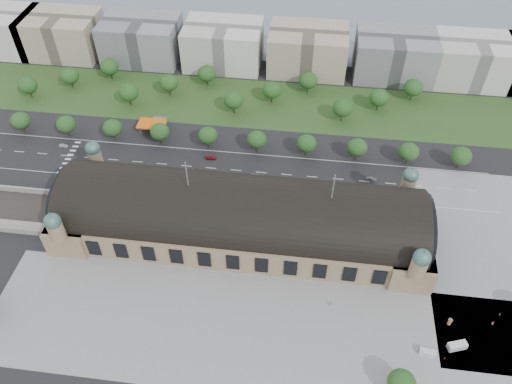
# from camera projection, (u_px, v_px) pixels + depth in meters

# --- Properties ---
(ground) EXTENTS (900.00, 900.00, 0.00)m
(ground) POSITION_uv_depth(u_px,v_px,m) (241.00, 233.00, 208.34)
(ground) COLOR black
(ground) RESTS_ON ground
(station) EXTENTS (150.00, 48.40, 44.30)m
(station) POSITION_uv_depth(u_px,v_px,m) (240.00, 217.00, 201.05)
(station) COLOR #8A7A55
(station) RESTS_ON ground
(plaza_south) EXTENTS (190.00, 48.00, 0.12)m
(plaza_south) POSITION_uv_depth(u_px,v_px,m) (251.00, 330.00, 176.67)
(plaza_south) COLOR gray
(plaza_south) RESTS_ON ground
(plaza_east) EXTENTS (56.00, 100.00, 0.12)m
(plaza_east) POSITION_uv_depth(u_px,v_px,m) (496.00, 258.00, 199.23)
(plaza_east) COLOR gray
(plaza_east) RESTS_ON ground
(road_slab) EXTENTS (260.00, 26.00, 0.10)m
(road_slab) POSITION_uv_depth(u_px,v_px,m) (211.00, 168.00, 236.69)
(road_slab) COLOR black
(road_slab) RESTS_ON ground
(grass_belt) EXTENTS (300.00, 45.00, 0.10)m
(grass_belt) POSITION_uv_depth(u_px,v_px,m) (239.00, 102.00, 274.74)
(grass_belt) COLOR #2C4A1D
(grass_belt) RESTS_ON ground
(petrol_station) EXTENTS (14.00, 13.00, 5.05)m
(petrol_station) POSITION_uv_depth(u_px,v_px,m) (156.00, 123.00, 256.69)
(petrol_station) COLOR #EA5E0D
(petrol_station) RESTS_ON ground
(office_0) EXTENTS (45.00, 32.00, 24.00)m
(office_0) POSITION_uv_depth(u_px,v_px,m) (0.00, 30.00, 307.92)
(office_0) COLOR silver
(office_0) RESTS_ON ground
(office_1) EXTENTS (45.00, 32.00, 24.00)m
(office_1) POSITION_uv_depth(u_px,v_px,m) (62.00, 34.00, 304.39)
(office_1) COLOR tan
(office_1) RESTS_ON ground
(office_2) EXTENTS (45.00, 32.00, 24.00)m
(office_2) POSITION_uv_depth(u_px,v_px,m) (142.00, 39.00, 299.97)
(office_2) COLOR gray
(office_2) RESTS_ON ground
(office_3) EXTENTS (45.00, 32.00, 24.00)m
(office_3) POSITION_uv_depth(u_px,v_px,m) (223.00, 45.00, 295.54)
(office_3) COLOR silver
(office_3) RESTS_ON ground
(office_4) EXTENTS (45.00, 32.00, 24.00)m
(office_4) POSITION_uv_depth(u_px,v_px,m) (308.00, 50.00, 291.12)
(office_4) COLOR tan
(office_4) RESTS_ON ground
(office_5) EXTENTS (45.00, 32.00, 24.00)m
(office_5) POSITION_uv_depth(u_px,v_px,m) (395.00, 56.00, 286.70)
(office_5) COLOR gray
(office_5) RESTS_ON ground
(office_6) EXTENTS (45.00, 32.00, 24.00)m
(office_6) POSITION_uv_depth(u_px,v_px,m) (475.00, 61.00, 282.72)
(office_6) COLOR silver
(office_6) RESTS_ON ground
(tree_row_0) EXTENTS (9.60, 9.60, 11.52)m
(tree_row_0) POSITION_uv_depth(u_px,v_px,m) (20.00, 121.00, 250.77)
(tree_row_0) COLOR #2D2116
(tree_row_0) RESTS_ON ground
(tree_row_1) EXTENTS (9.60, 9.60, 11.52)m
(tree_row_1) POSITION_uv_depth(u_px,v_px,m) (66.00, 124.00, 248.65)
(tree_row_1) COLOR #2D2116
(tree_row_1) RESTS_ON ground
(tree_row_2) EXTENTS (9.60, 9.60, 11.52)m
(tree_row_2) POSITION_uv_depth(u_px,v_px,m) (112.00, 128.00, 246.52)
(tree_row_2) COLOR #2D2116
(tree_row_2) RESTS_ON ground
(tree_row_3) EXTENTS (9.60, 9.60, 11.52)m
(tree_row_3) POSITION_uv_depth(u_px,v_px,m) (160.00, 132.00, 244.40)
(tree_row_3) COLOR #2D2116
(tree_row_3) RESTS_ON ground
(tree_row_4) EXTENTS (9.60, 9.60, 11.52)m
(tree_row_4) POSITION_uv_depth(u_px,v_px,m) (208.00, 136.00, 242.28)
(tree_row_4) COLOR #2D2116
(tree_row_4) RESTS_ON ground
(tree_row_5) EXTENTS (9.60, 9.60, 11.52)m
(tree_row_5) POSITION_uv_depth(u_px,v_px,m) (257.00, 139.00, 240.16)
(tree_row_5) COLOR #2D2116
(tree_row_5) RESTS_ON ground
(tree_row_6) EXTENTS (9.60, 9.60, 11.52)m
(tree_row_6) POSITION_uv_depth(u_px,v_px,m) (307.00, 143.00, 238.04)
(tree_row_6) COLOR #2D2116
(tree_row_6) RESTS_ON ground
(tree_row_7) EXTENTS (9.60, 9.60, 11.52)m
(tree_row_7) POSITION_uv_depth(u_px,v_px,m) (357.00, 148.00, 235.91)
(tree_row_7) COLOR #2D2116
(tree_row_7) RESTS_ON ground
(tree_row_8) EXTENTS (9.60, 9.60, 11.52)m
(tree_row_8) POSITION_uv_depth(u_px,v_px,m) (409.00, 152.00, 233.79)
(tree_row_8) COLOR #2D2116
(tree_row_8) RESTS_ON ground
(tree_row_9) EXTENTS (9.60, 9.60, 11.52)m
(tree_row_9) POSITION_uv_depth(u_px,v_px,m) (461.00, 156.00, 231.67)
(tree_row_9) COLOR #2D2116
(tree_row_9) RESTS_ON ground
(tree_belt_0) EXTENTS (10.40, 10.40, 12.48)m
(tree_belt_0) POSITION_uv_depth(u_px,v_px,m) (28.00, 85.00, 272.20)
(tree_belt_0) COLOR #2D2116
(tree_belt_0) RESTS_ON ground
(tree_belt_1) EXTENTS (10.40, 10.40, 12.48)m
(tree_belt_1) POSITION_uv_depth(u_px,v_px,m) (69.00, 76.00, 278.92)
(tree_belt_1) COLOR #2D2116
(tree_belt_1) RESTS_ON ground
(tree_belt_2) EXTENTS (10.40, 10.40, 12.48)m
(tree_belt_2) POSITION_uv_depth(u_px,v_px,m) (109.00, 67.00, 285.64)
(tree_belt_2) COLOR #2D2116
(tree_belt_2) RESTS_ON ground
(tree_belt_3) EXTENTS (10.40, 10.40, 12.48)m
(tree_belt_3) POSITION_uv_depth(u_px,v_px,m) (129.00, 93.00, 267.16)
(tree_belt_3) COLOR #2D2116
(tree_belt_3) RESTS_ON ground
(tree_belt_4) EXTENTS (10.40, 10.40, 12.48)m
(tree_belt_4) POSITION_uv_depth(u_px,v_px,m) (169.00, 83.00, 273.88)
(tree_belt_4) COLOR #2D2116
(tree_belt_4) RESTS_ON ground
(tree_belt_5) EXTENTS (10.40, 10.40, 12.48)m
(tree_belt_5) POSITION_uv_depth(u_px,v_px,m) (207.00, 73.00, 280.60)
(tree_belt_5) COLOR #2D2116
(tree_belt_5) RESTS_ON ground
(tree_belt_6) EXTENTS (10.40, 10.40, 12.48)m
(tree_belt_6) POSITION_uv_depth(u_px,v_px,m) (234.00, 100.00, 262.12)
(tree_belt_6) COLOR #2D2116
(tree_belt_6) RESTS_ON ground
(tree_belt_7) EXTENTS (10.40, 10.40, 12.48)m
(tree_belt_7) POSITION_uv_depth(u_px,v_px,m) (272.00, 90.00, 268.84)
(tree_belt_7) COLOR #2D2116
(tree_belt_7) RESTS_ON ground
(tree_belt_8) EXTENTS (10.40, 10.40, 12.48)m
(tree_belt_8) POSITION_uv_depth(u_px,v_px,m) (308.00, 80.00, 275.56)
(tree_belt_8) COLOR #2D2116
(tree_belt_8) RESTS_ON ground
(tree_belt_9) EXTENTS (10.40, 10.40, 12.48)m
(tree_belt_9) POSITION_uv_depth(u_px,v_px,m) (343.00, 108.00, 257.08)
(tree_belt_9) COLOR #2D2116
(tree_belt_9) RESTS_ON ground
(tree_belt_10) EXTENTS (10.40, 10.40, 12.48)m
(tree_belt_10) POSITION_uv_depth(u_px,v_px,m) (379.00, 98.00, 263.80)
(tree_belt_10) COLOR #2D2116
(tree_belt_10) RESTS_ON ground
(tree_belt_11) EXTENTS (10.40, 10.40, 12.48)m
(tree_belt_11) POSITION_uv_depth(u_px,v_px,m) (413.00, 88.00, 270.52)
(tree_belt_11) COLOR #2D2116
(tree_belt_11) RESTS_ON ground
(tree_plaza_s) EXTENTS (9.00, 9.00, 10.64)m
(tree_plaza_s) POSITION_uv_depth(u_px,v_px,m) (402.00, 383.00, 156.22)
(tree_plaza_s) COLOR #2D2116
(tree_plaza_s) RESTS_ON ground
(traffic_car_1) EXTENTS (4.43, 1.67, 1.44)m
(traffic_car_1) POSITION_uv_depth(u_px,v_px,m) (63.00, 146.00, 247.27)
(traffic_car_1) COLOR gray
(traffic_car_1) RESTS_ON ground
(traffic_car_2) EXTENTS (5.73, 3.01, 1.54)m
(traffic_car_2) POSITION_uv_depth(u_px,v_px,m) (159.00, 168.00, 235.46)
(traffic_car_2) COLOR black
(traffic_car_2) RESTS_ON ground
(traffic_car_3) EXTENTS (5.38, 2.60, 1.51)m
(traffic_car_3) POSITION_uv_depth(u_px,v_px,m) (211.00, 158.00, 240.80)
(traffic_car_3) COLOR maroon
(traffic_car_3) RESTS_ON ground
(traffic_car_4) EXTENTS (4.24, 1.78, 1.43)m
(traffic_car_4) POSITION_uv_depth(u_px,v_px,m) (283.00, 181.00, 229.41)
(traffic_car_4) COLOR #1C244F
(traffic_car_4) RESTS_ON ground
(traffic_car_5) EXTENTS (5.06, 2.32, 1.61)m
(traffic_car_5) POSITION_uv_depth(u_px,v_px,m) (371.00, 179.00, 230.30)
(traffic_car_5) COLOR #4E5055
(traffic_car_5) RESTS_ON ground
(parked_car_0) EXTENTS (4.64, 4.08, 1.52)m
(parked_car_0) POSITION_uv_depth(u_px,v_px,m) (102.00, 177.00, 231.37)
(parked_car_0) COLOR black
(parked_car_0) RESTS_ON ground
(parked_car_1) EXTENTS (5.21, 4.14, 1.32)m
(parked_car_1) POSITION_uv_depth(u_px,v_px,m) (94.00, 182.00, 228.86)
(parked_car_1) COLOR maroon
(parked_car_1) RESTS_ON ground
(parked_car_2) EXTENTS (5.68, 4.64, 1.55)m
(parked_car_2) POSITION_uv_depth(u_px,v_px,m) (143.00, 187.00, 226.76)
(parked_car_2) COLOR #181C44
(parked_car_2) RESTS_ON ground
(parked_car_3) EXTENTS (4.71, 4.34, 1.56)m
(parked_car_3) POSITION_uv_depth(u_px,v_px,m) (150.00, 187.00, 226.50)
(parked_car_3) COLOR slate
(parked_car_3) RESTS_ON ground
(parked_car_4) EXTENTS (4.83, 3.21, 1.51)m
(parked_car_4) POSITION_uv_depth(u_px,v_px,m) (142.00, 180.00, 229.72)
(parked_car_4) COLOR white
(parked_car_4) RESTS_ON ground
(parked_car_5) EXTENTS (6.10, 5.69, 1.59)m
(parked_car_5) POSITION_uv_depth(u_px,v_px,m) (153.00, 188.00, 226.31)
(parked_car_5) COLOR #9899A0
(parked_car_5) RESTS_ON ground
(parked_car_6) EXTENTS (5.80, 4.07, 1.56)m
(parked_car_6) POSITION_uv_depth(u_px,v_px,m) (208.00, 193.00, 224.07)
(parked_car_6) COLOR black
(parked_car_6) RESTS_ON ground
(bus_west) EXTENTS (11.96, 3.67, 3.28)m
(bus_west) POSITION_uv_depth(u_px,v_px,m) (206.00, 174.00, 231.42)
(bus_west) COLOR #AC401B
(bus_west) RESTS_ON ground
(bus_mid) EXTENTS (11.80, 3.27, 3.26)m
(bus_mid) POSITION_uv_depth(u_px,v_px,m) (252.00, 178.00, 229.54)
(bus_mid) COLOR beige
(bus_mid) RESTS_ON ground
(bus_east) EXTENTS (13.20, 4.04, 3.62)m
(bus_east) POSITION_uv_depth(u_px,v_px,m) (324.00, 192.00, 222.98)
(bus_east) COLOR silver
(bus_east) RESTS_ON ground
(van_east) EXTENTS (6.94, 4.53, 2.80)m
(van_east) POSITION_uv_depth(u_px,v_px,m) (456.00, 346.00, 170.87)
(van_east) COLOR silver
(van_east) RESTS_ON ground
(van_south) EXTENTS (5.78, 3.07, 2.38)m
(van_south) POSITION_uv_depth(u_px,v_px,m) (427.00, 353.00, 169.43)
(van_south) COLOR silver
(van_south) RESTS_ON ground
(advertising_column) EXTENTS (1.53, 1.53, 2.90)m
(advertising_column) POSITION_uv_depth(u_px,v_px,m) (450.00, 322.00, 177.29)
(advertising_column) COLOR #E44939
(advertising_column) RESTS_ON ground
(pedestrian_0) EXTENTS (0.96, 0.59, 1.89)m
(pedestrian_0) POSITION_uv_depth(u_px,v_px,m) (330.00, 304.00, 183.19)
(pedestrian_0) COLOR gray
(pedestrian_0) RESTS_ON ground
(pedestrian_1) EXTENTS (0.68, 0.73, 1.67)m
(pedestrian_1) POSITION_uv_depth(u_px,v_px,m) (445.00, 358.00, 168.32)
(pedestrian_1) COLOR gray
(pedestrian_1) RESTS_ON ground
(pedestrian_2) EXTENTS (0.69, 1.00, 1.89)m
(pedestrian_2) POSITION_uv_depth(u_px,v_px,m) (500.00, 314.00, 180.13)
(pedestrian_2) COLOR gray
(pedestrian_2) RESTS_ON ground
(pedestrian_5) EXTENTS (0.85, 0.99, 1.76)m
(pedestrian_5) POSITION_uv_depth(u_px,v_px,m) (493.00, 323.00, 177.68)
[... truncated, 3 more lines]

